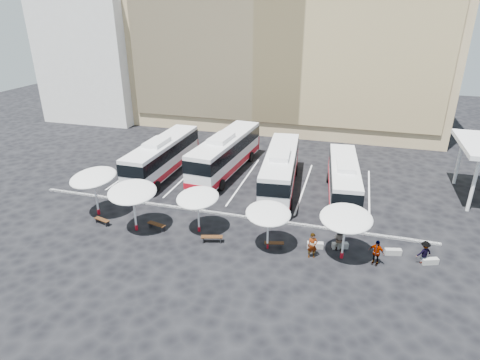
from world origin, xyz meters
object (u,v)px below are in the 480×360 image
(bus_2, at_px, (280,169))
(passenger_3, at_px, (424,252))
(wood_bench_0, at_px, (102,220))
(wood_bench_1, at_px, (156,225))
(sunshade_0, at_px, (93,178))
(wood_bench_2, at_px, (212,238))
(bus_0, at_px, (163,155))
(conc_bench_0, at_px, (315,245))
(bus_3, at_px, (343,179))
(sunshade_3, at_px, (268,213))
(conc_bench_2, at_px, (393,252))
(sunshade_2, at_px, (198,198))
(sunshade_4, at_px, (346,218))
(bus_1, at_px, (226,152))
(sunshade_1, at_px, (132,192))
(passenger_1, at_px, (340,239))
(conc_bench_3, at_px, (430,261))
(passenger_0, at_px, (312,245))
(wood_bench_3, at_px, (274,244))
(passenger_2, at_px, (376,253))

(bus_2, xyz_separation_m, passenger_3, (11.60, -9.19, -1.22))
(wood_bench_0, distance_m, wood_bench_1, 4.55)
(sunshade_0, bearing_deg, wood_bench_2, -7.85)
(bus_0, distance_m, conc_bench_0, 19.32)
(bus_3, distance_m, sunshade_3, 11.19)
(conc_bench_2, bearing_deg, bus_0, 157.74)
(sunshade_2, relative_size, conc_bench_0, 3.37)
(wood_bench_0, bearing_deg, sunshade_4, 1.69)
(bus_1, height_order, sunshade_1, bus_1)
(sunshade_1, relative_size, passenger_1, 2.66)
(sunshade_2, distance_m, conc_bench_0, 9.27)
(sunshade_4, xyz_separation_m, conc_bench_3, (5.75, 0.94, -2.90))
(sunshade_2, relative_size, passenger_0, 2.07)
(wood_bench_3, distance_m, passenger_1, 4.62)
(sunshade_4, height_order, conc_bench_2, sunshade_4)
(bus_0, distance_m, wood_bench_0, 11.09)
(sunshade_2, xyz_separation_m, passenger_3, (16.05, 0.33, -2.03))
(sunshade_1, xyz_separation_m, wood_bench_3, (10.78, 0.52, -2.91))
(passenger_0, bearing_deg, bus_2, 93.42)
(sunshade_4, height_order, wood_bench_3, sunshade_4)
(wood_bench_1, bearing_deg, wood_bench_0, -173.76)
(bus_2, xyz_separation_m, conc_bench_2, (9.75, -8.68, -1.85))
(sunshade_2, distance_m, sunshade_3, 5.65)
(conc_bench_0, relative_size, conc_bench_3, 1.05)
(sunshade_3, distance_m, passenger_1, 5.42)
(sunshade_3, distance_m, passenger_3, 10.72)
(passenger_2, distance_m, passenger_3, 3.28)
(wood_bench_0, bearing_deg, sunshade_0, 132.77)
(bus_2, bearing_deg, passenger_3, -44.01)
(sunshade_3, distance_m, wood_bench_3, 2.54)
(wood_bench_1, height_order, conc_bench_0, wood_bench_1)
(wood_bench_0, bearing_deg, sunshade_2, 8.30)
(bus_3, relative_size, conc_bench_3, 10.53)
(bus_3, relative_size, wood_bench_3, 7.92)
(bus_1, bearing_deg, bus_3, -8.53)
(bus_3, bearing_deg, wood_bench_0, -155.41)
(conc_bench_3, height_order, passenger_3, passenger_3)
(bus_0, relative_size, bus_3, 1.09)
(sunshade_0, xyz_separation_m, sunshade_4, (19.88, -0.84, -0.21))
(wood_bench_2, height_order, wood_bench_3, wood_bench_2)
(passenger_1, bearing_deg, sunshade_4, 132.30)
(sunshade_1, distance_m, sunshade_2, 4.90)
(bus_2, distance_m, conc_bench_3, 15.27)
(sunshade_2, xyz_separation_m, wood_bench_0, (-7.82, -1.14, -2.53))
(bus_0, xyz_separation_m, passenger_0, (16.54, -10.90, -1.09))
(bus_3, height_order, passenger_2, bus_3)
(bus_2, relative_size, conc_bench_2, 11.53)
(sunshade_4, distance_m, wood_bench_3, 5.50)
(passenger_0, bearing_deg, bus_0, 127.81)
(wood_bench_1, bearing_deg, wood_bench_3, -0.09)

